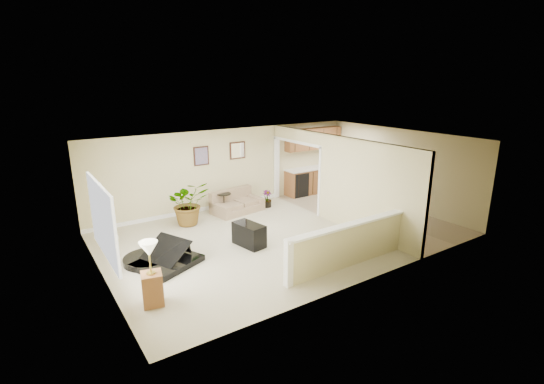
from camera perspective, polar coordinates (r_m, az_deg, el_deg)
floor at (r=10.57m, az=1.62°, el=-6.12°), size 9.00×9.00×0.00m
back_wall at (r=12.66m, az=-6.21°, el=3.45°), size 9.00×0.04×2.50m
front_wall at (r=8.03m, az=14.18°, el=-4.37°), size 9.00×0.04×2.50m
left_wall at (r=8.52m, az=-23.93°, el=-4.12°), size 0.04×6.00×2.50m
right_wall at (r=13.22m, az=17.83°, el=3.31°), size 0.04×6.00×2.50m
ceiling at (r=9.91m, az=1.74°, el=7.41°), size 9.00×6.00×0.04m
kitchen_vinyl at (r=12.55m, az=13.47°, el=-2.93°), size 2.70×6.00×0.01m
interior_partition at (r=11.46m, az=8.31°, el=1.89°), size 0.18×5.99×2.50m
pony_half_wall at (r=8.80m, az=10.82°, el=-7.47°), size 3.42×0.22×1.00m
left_window at (r=7.99m, az=-23.33°, el=-3.82°), size 0.05×2.15×1.45m
wall_art_left at (r=12.14m, az=-10.20°, el=5.16°), size 0.48×0.04×0.58m
wall_mirror at (r=12.67m, az=-5.01°, el=6.03°), size 0.55×0.04×0.55m
kitchen_cabinets at (r=14.25m, az=5.80°, el=3.31°), size 2.36×0.65×2.33m
piano at (r=9.10m, az=-15.55°, el=-7.06°), size 1.82×1.78×1.21m
piano_bench at (r=9.80m, az=-3.35°, el=-6.19°), size 0.58×0.91×0.56m
loveseat at (r=12.29m, az=-5.15°, el=-1.32°), size 1.68×1.11×0.88m
accent_table at (r=12.14m, az=-6.97°, el=-1.23°), size 0.44×0.44×0.64m
palm_plant at (r=11.33m, az=-12.00°, el=-1.61°), size 1.26×1.13×1.27m
small_plant at (r=12.70m, az=-0.74°, el=-1.15°), size 0.32×0.32×0.55m
lamp_stand at (r=7.58m, az=-17.05°, el=-11.87°), size 0.44×0.44×1.24m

